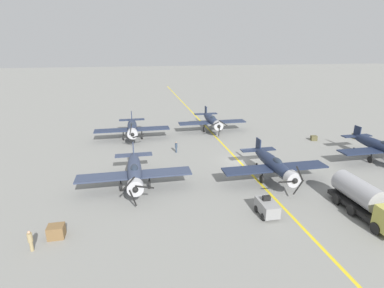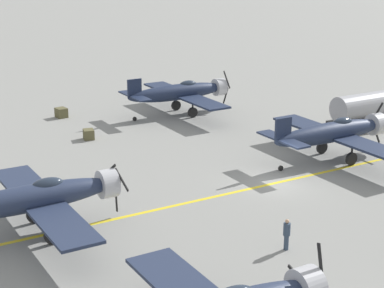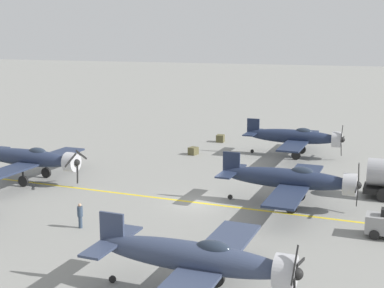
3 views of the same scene
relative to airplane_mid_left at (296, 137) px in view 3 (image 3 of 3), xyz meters
The scene contains 9 objects.
ground_plane 18.65m from the airplane_mid_left, 10.27° to the right, with size 400.00×400.00×0.00m, color gray.
taxiway_stripe 18.65m from the airplane_mid_left, 10.27° to the right, with size 0.30×160.00×0.01m, color yellow.
airplane_mid_left is the anchor object (origin of this frame).
airplane_mid_center 16.80m from the airplane_mid_left, ahead, with size 12.00×9.98×3.65m.
airplane_near_center 25.99m from the airplane_mid_left, 46.22° to the right, with size 12.00×9.98×3.65m.
airplane_mid_right 32.03m from the airplane_mid_left, ahead, with size 12.00×9.98×3.65m.
ground_crew_inspecting 27.39m from the airplane_mid_left, 18.47° to the right, with size 0.35×0.35×1.63m.
supply_crate_by_tanker 10.60m from the airplane_mid_left, 72.67° to the right, with size 0.93×0.78×0.78m, color brown.
supply_crate_mid_lane 10.64m from the airplane_mid_left, 114.40° to the right, with size 1.01×0.84×0.84m, color brown.
Camera 3 is at (35.17, 13.32, 12.00)m, focal length 50.00 mm.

